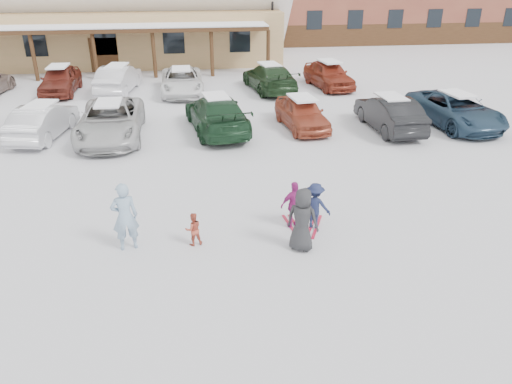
{
  "coord_description": "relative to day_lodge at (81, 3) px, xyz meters",
  "views": [
    {
      "loc": [
        -1.29,
        -11.51,
        6.97
      ],
      "look_at": [
        0.3,
        1.0,
        1.0
      ],
      "focal_mm": 35.0,
      "sensor_mm": 36.0,
      "label": 1
    }
  ],
  "objects": [
    {
      "name": "bystander_dark",
      "position": [
        10.31,
        -28.47,
        -3.08
      ],
      "size": [
        1.01,
        0.91,
        1.72
      ],
      "primitive_type": "imported",
      "rotation": [
        0.0,
        0.0,
        2.6
      ],
      "color": "#2A2A2D",
      "rests_on": "ground"
    },
    {
      "name": "skis_child_magenta",
      "position": [
        10.35,
        -27.29,
        -3.93
      ],
      "size": [
        0.4,
        1.41,
        0.03
      ],
      "primitive_type": "cube",
      "rotation": [
        0.0,
        0.0,
        3.28
      ],
      "color": "#B11934",
      "rests_on": "ground"
    },
    {
      "name": "parked_car_4",
      "position": [
        12.44,
        -18.42,
        -3.25
      ],
      "size": [
        2.11,
        4.23,
        1.39
      ],
      "primitive_type": "imported",
      "rotation": [
        0.0,
        0.0,
        0.12
      ],
      "color": "#A6452C",
      "rests_on": "ground"
    },
    {
      "name": "parked_car_6",
      "position": [
        19.37,
        -18.9,
        -3.21
      ],
      "size": [
        3.16,
        5.58,
        1.47
      ],
      "primitive_type": "imported",
      "rotation": [
        0.0,
        0.0,
        0.14
      ],
      "color": "#284057",
      "rests_on": "ground"
    },
    {
      "name": "child_navy",
      "position": [
        10.9,
        -27.4,
        -3.26
      ],
      "size": [
        1.01,
        0.81,
        1.36
      ],
      "primitive_type": "imported",
      "rotation": [
        0.0,
        0.0,
        2.74
      ],
      "color": "#1B2345",
      "rests_on": "ground"
    },
    {
      "name": "parked_car_12",
      "position": [
        15.59,
        -11.09,
        -3.18
      ],
      "size": [
        2.48,
        4.69,
        1.52
      ],
      "primitive_type": "imported",
      "rotation": [
        0.0,
        0.0,
        0.16
      ],
      "color": "maroon",
      "rests_on": "ground"
    },
    {
      "name": "skis_child_navy",
      "position": [
        10.9,
        -27.4,
        -3.93
      ],
      "size": [
        0.73,
        1.37,
        0.03
      ],
      "primitive_type": "cube",
      "rotation": [
        0.0,
        0.0,
        2.74
      ],
      "color": "#B11934",
      "rests_on": "ground"
    },
    {
      "name": "parked_car_5",
      "position": [
        16.19,
        -19.16,
        -3.19
      ],
      "size": [
        1.85,
        4.63,
        1.5
      ],
      "primitive_type": "imported",
      "rotation": [
        0.0,
        0.0,
        3.2
      ],
      "color": "black",
      "rests_on": "ground"
    },
    {
      "name": "adult_skier",
      "position": [
        5.79,
        -27.86,
        -3.01
      ],
      "size": [
        0.77,
        0.59,
        1.87
      ],
      "primitive_type": "imported",
      "rotation": [
        0.0,
        0.0,
        3.37
      ],
      "color": "#8BA9C3",
      "rests_on": "ground"
    },
    {
      "name": "child_magenta",
      "position": [
        10.35,
        -27.29,
        -3.25
      ],
      "size": [
        0.85,
        0.45,
        1.39
      ],
      "primitive_type": "imported",
      "rotation": [
        0.0,
        0.0,
        3.28
      ],
      "color": "#A6257D",
      "rests_on": "ground"
    },
    {
      "name": "day_lodge",
      "position": [
        0.0,
        0.0,
        0.0
      ],
      "size": [
        29.12,
        12.5,
        10.38
      ],
      "color": "tan",
      "rests_on": "ground"
    },
    {
      "name": "toddler_red",
      "position": [
        7.51,
        -27.89,
        -3.48
      ],
      "size": [
        0.52,
        0.45,
        0.92
      ],
      "primitive_type": "imported",
      "rotation": [
        0.0,
        0.0,
        3.38
      ],
      "color": "#B44935",
      "rests_on": "ground"
    },
    {
      "name": "lamp_post",
      "position": [
        13.44,
        -3.37,
        -0.78
      ],
      "size": [
        0.5,
        0.25,
        5.54
      ],
      "color": "black",
      "rests_on": "ground"
    },
    {
      "name": "parked_car_10",
      "position": [
        7.11,
        -11.44,
        -3.25
      ],
      "size": [
        2.39,
        5.02,
        1.38
      ],
      "primitive_type": "imported",
      "rotation": [
        0.0,
        0.0,
        0.02
      ],
      "color": "white",
      "rests_on": "ground"
    },
    {
      "name": "parked_car_9",
      "position": [
        3.55,
        -10.66,
        -3.19
      ],
      "size": [
        2.24,
        4.74,
        1.5
      ],
      "primitive_type": "imported",
      "rotation": [
        0.0,
        0.0,
        2.99
      ],
      "color": "silver",
      "rests_on": "ground"
    },
    {
      "name": "ground",
      "position": [
        9.0,
        -27.96,
        -3.94
      ],
      "size": [
        160.0,
        160.0,
        0.0
      ],
      "primitive_type": "plane",
      "color": "silver",
      "rests_on": "ground"
    },
    {
      "name": "parked_car_11",
      "position": [
        12.05,
        -11.42,
        -3.19
      ],
      "size": [
        2.89,
        5.44,
        1.5
      ],
      "primitive_type": "imported",
      "rotation": [
        0.0,
        0.0,
        3.3
      ],
      "color": "#1E371D",
      "rests_on": "ground"
    },
    {
      "name": "parked_car_1",
      "position": [
        1.36,
        -18.31,
        -3.23
      ],
      "size": [
        2.19,
        4.52,
        1.43
      ],
      "primitive_type": "imported",
      "rotation": [
        0.0,
        0.0,
        2.98
      ],
      "color": "silver",
      "rests_on": "ground"
    },
    {
      "name": "parked_car_3",
      "position": [
        8.66,
        -18.37,
        -3.16
      ],
      "size": [
        2.96,
        5.64,
        1.56
      ],
      "primitive_type": "imported",
      "rotation": [
        0.0,
        0.0,
        3.29
      ],
      "color": "#193921",
      "rests_on": "ground"
    },
    {
      "name": "parked_car_8",
      "position": [
        0.38,
        -10.56,
        -3.19
      ],
      "size": [
        1.81,
        4.45,
        1.51
      ],
      "primitive_type": "imported",
      "rotation": [
        0.0,
        0.0,
        0.01
      ],
      "color": "maroon",
      "rests_on": "ground"
    },
    {
      "name": "parked_car_2",
      "position": [
        4.21,
        -18.76,
        -3.18
      ],
      "size": [
        2.68,
        5.58,
        1.54
      ],
      "primitive_type": "imported",
      "rotation": [
        0.0,
        0.0,
        0.02
      ],
      "color": "beige",
      "rests_on": "ground"
    }
  ]
}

